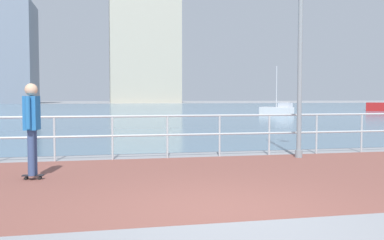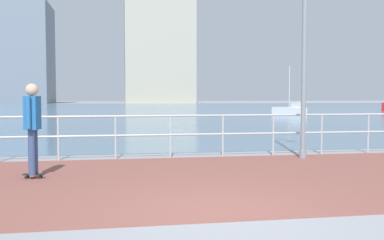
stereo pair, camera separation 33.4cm
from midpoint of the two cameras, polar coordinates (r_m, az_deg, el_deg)
ground at (r=45.75m, az=-9.96°, el=1.08°), size 220.00×220.00×0.00m
brick_paving at (r=8.36m, az=-1.45°, el=-7.83°), size 28.00×5.81×0.01m
harbor_water at (r=56.02m, az=-10.30°, el=1.45°), size 180.00×88.00×0.00m
waterfront_railing at (r=11.11m, az=-4.15°, el=-1.11°), size 25.25×0.06×1.12m
lamppost at (r=11.60m, az=14.13°, el=10.36°), size 0.81×0.37×5.55m
skateboarder at (r=8.79m, az=-21.52°, el=-0.19°), size 0.41×0.56×1.85m
sailboat_white at (r=38.90m, az=11.03°, el=1.32°), size 2.47×3.08×4.31m
tower_beige at (r=109.62m, az=-6.47°, el=11.36°), size 16.97×12.26×36.33m
tower_brick at (r=109.99m, az=-24.06°, el=8.19°), size 14.60×14.46×25.31m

